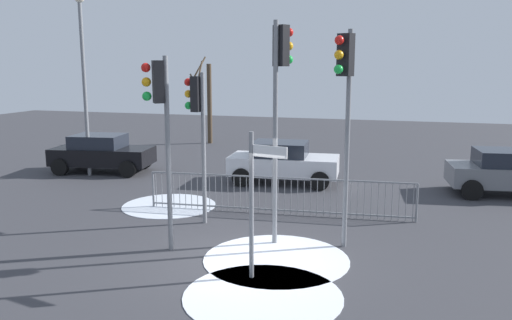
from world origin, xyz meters
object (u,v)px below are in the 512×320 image
(bare_tree_left, at_px, (208,100))
(street_lamp, at_px, (83,66))
(car_grey_mid, at_px, (510,172))
(traffic_light_foreground_right, at_px, (345,91))
(direction_sign_post, at_px, (254,198))
(car_white_far, at_px, (283,162))
(traffic_light_mid_left, at_px, (198,114))
(traffic_light_foreground_left, at_px, (280,83))
(car_black_trailing, at_px, (102,153))
(traffic_light_mid_right, at_px, (160,110))

(bare_tree_left, bearing_deg, street_lamp, -98.25)
(car_grey_mid, bearing_deg, traffic_light_foreground_right, -131.96)
(direction_sign_post, xyz_separation_m, car_white_far, (-1.42, 8.29, -0.87))
(traffic_light_mid_left, height_order, car_white_far, traffic_light_mid_left)
(traffic_light_foreground_left, xyz_separation_m, direction_sign_post, (0.06, -2.20, -2.09))
(direction_sign_post, bearing_deg, traffic_light_foreground_left, 103.52)
(traffic_light_foreground_left, relative_size, car_white_far, 1.30)
(car_white_far, bearing_deg, traffic_light_foreground_right, -69.46)
(car_white_far, height_order, bare_tree_left, bare_tree_left)
(car_grey_mid, relative_size, car_black_trailing, 0.99)
(traffic_light_foreground_left, xyz_separation_m, car_white_far, (-1.37, 6.09, -2.96))
(street_lamp, height_order, bare_tree_left, street_lamp)
(traffic_light_foreground_left, relative_size, traffic_light_mid_left, 1.29)
(traffic_light_mid_left, distance_m, street_lamp, 7.76)
(traffic_light_foreground_right, bearing_deg, car_grey_mid, -97.94)
(traffic_light_mid_right, bearing_deg, street_lamp, 9.24)
(car_black_trailing, xyz_separation_m, car_white_far, (7.23, 0.15, 0.00))
(car_grey_mid, bearing_deg, traffic_light_foreground_left, -139.74)
(traffic_light_foreground_right, distance_m, car_black_trailing, 12.02)
(traffic_light_foreground_left, relative_size, bare_tree_left, 1.11)
(traffic_light_mid_right, height_order, bare_tree_left, bare_tree_left)
(traffic_light_mid_right, bearing_deg, car_white_far, -42.57)
(direction_sign_post, height_order, bare_tree_left, bare_tree_left)
(traffic_light_mid_right, height_order, car_grey_mid, traffic_light_mid_right)
(traffic_light_foreground_left, xyz_separation_m, traffic_light_foreground_right, (1.46, -0.00, -0.15))
(traffic_light_foreground_left, height_order, traffic_light_foreground_right, traffic_light_foreground_left)
(traffic_light_mid_left, bearing_deg, street_lamp, 61.97)
(traffic_light_foreground_right, height_order, car_white_far, traffic_light_foreground_right)
(traffic_light_foreground_left, bearing_deg, bare_tree_left, 147.93)
(traffic_light_mid_right, distance_m, car_black_trailing, 9.86)
(traffic_light_mid_left, distance_m, car_grey_mid, 10.29)
(traffic_light_foreground_right, relative_size, direction_sign_post, 1.69)
(direction_sign_post, bearing_deg, bare_tree_left, 126.49)
(street_lamp, bearing_deg, bare_tree_left, 81.75)
(traffic_light_foreground_right, distance_m, bare_tree_left, 16.81)
(traffic_light_foreground_right, xyz_separation_m, bare_tree_left, (-8.88, 14.22, -1.28))
(car_grey_mid, relative_size, bare_tree_left, 0.87)
(traffic_light_mid_right, xyz_separation_m, car_grey_mid, (8.37, 7.73, -2.41))
(traffic_light_foreground_right, distance_m, street_lamp, 11.46)
(traffic_light_mid_left, height_order, car_black_trailing, traffic_light_mid_left)
(traffic_light_mid_left, bearing_deg, traffic_light_foreground_right, -97.05)
(car_black_trailing, xyz_separation_m, bare_tree_left, (1.18, 8.28, 1.53))
(traffic_light_foreground_left, bearing_deg, direction_sign_post, -58.11)
(direction_sign_post, bearing_deg, car_black_trailing, 148.78)
(car_grey_mid, relative_size, street_lamp, 0.59)
(traffic_light_mid_right, distance_m, traffic_light_foreground_left, 2.72)
(traffic_light_mid_left, relative_size, street_lamp, 0.59)
(traffic_light_mid_left, height_order, direction_sign_post, traffic_light_mid_left)
(traffic_light_mid_left, distance_m, direction_sign_post, 4.16)
(direction_sign_post, relative_size, car_white_far, 0.74)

